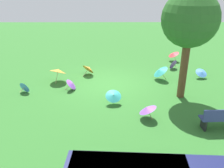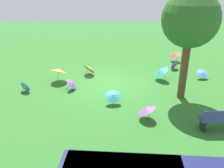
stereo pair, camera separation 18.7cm
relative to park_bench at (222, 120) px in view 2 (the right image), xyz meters
The scene contains 13 objects.
ground 5.89m from the park_bench, 44.89° to the right, with size 40.00×40.00×0.00m, color #2D6B28.
park_bench is the anchor object (origin of this frame).
shade_tree 4.23m from the park_bench, 74.21° to the right, with size 2.43×2.43×4.85m.
parasol_blue_0 5.12m from the park_bench, 101.28° to the right, with size 0.78×0.75×0.56m.
parasol_orange_0 8.32m from the park_bench, 33.22° to the right, with size 1.19×1.18×0.91m.
parasol_teal_0 5.00m from the park_bench, 73.66° to the right, with size 0.86×0.92×0.87m.
parasol_purple_0 6.60m from the park_bench, 87.73° to the right, with size 0.68×0.66×0.62m.
parasol_orange_1 7.76m from the park_bench, 45.91° to the right, with size 0.96×0.97×0.73m.
parasol_purple_2 2.78m from the park_bench, 15.88° to the right, with size 0.91×0.92×0.69m.
parasol_teal_2 4.47m from the park_bench, 26.41° to the right, with size 0.80×0.77×0.65m.
parasol_purple_3 7.02m from the park_bench, 29.91° to the right, with size 0.63×0.65×0.60m.
parasol_blue_1 8.96m from the park_bench, 21.29° to the right, with size 0.65×0.62×0.58m.
parasol_red_1 8.10m from the park_bench, 91.01° to the right, with size 0.81×0.82×0.72m.
Camera 2 is at (-0.23, 11.61, 5.18)m, focal length 38.20 mm.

